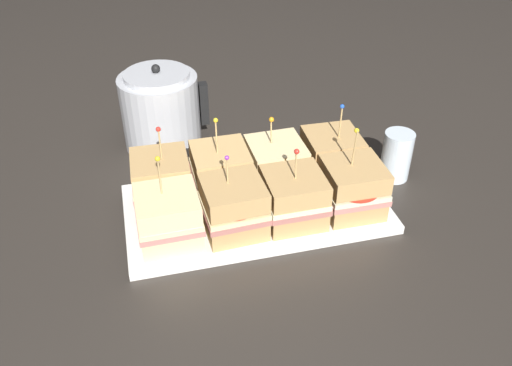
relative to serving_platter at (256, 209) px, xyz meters
name	(u,v)px	position (x,y,z in m)	size (l,w,h in m)	color
ground_plane	(256,212)	(0.00, 0.00, -0.01)	(6.00, 6.00, 0.00)	#2D2823
serving_platter	(256,209)	(0.00, 0.00, 0.00)	(0.53, 0.27, 0.02)	white
sandwich_front_far_left	(169,217)	(-0.18, -0.06, 0.06)	(0.12, 0.12, 0.18)	beige
sandwich_front_center_left	(234,207)	(-0.06, -0.06, 0.06)	(0.12, 0.12, 0.16)	tan
sandwich_front_center_right	(294,198)	(0.06, -0.06, 0.06)	(0.12, 0.12, 0.16)	tan
sandwich_front_far_right	(353,188)	(0.18, -0.06, 0.06)	(0.12, 0.12, 0.19)	tan
sandwich_back_far_left	(161,181)	(-0.18, 0.06, 0.06)	(0.12, 0.12, 0.18)	tan
sandwich_back_center_left	(221,172)	(-0.06, 0.06, 0.06)	(0.12, 0.12, 0.18)	tan
sandwich_back_center_right	(276,165)	(0.06, 0.06, 0.06)	(0.12, 0.12, 0.16)	beige
sandwich_back_far_right	(331,157)	(0.18, 0.06, 0.06)	(0.12, 0.12, 0.18)	tan
kettle_steel	(161,110)	(-0.15, 0.32, 0.08)	(0.21, 0.18, 0.21)	#B7BABF
drinking_glass	(397,156)	(0.33, 0.05, 0.05)	(0.07, 0.07, 0.11)	silver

